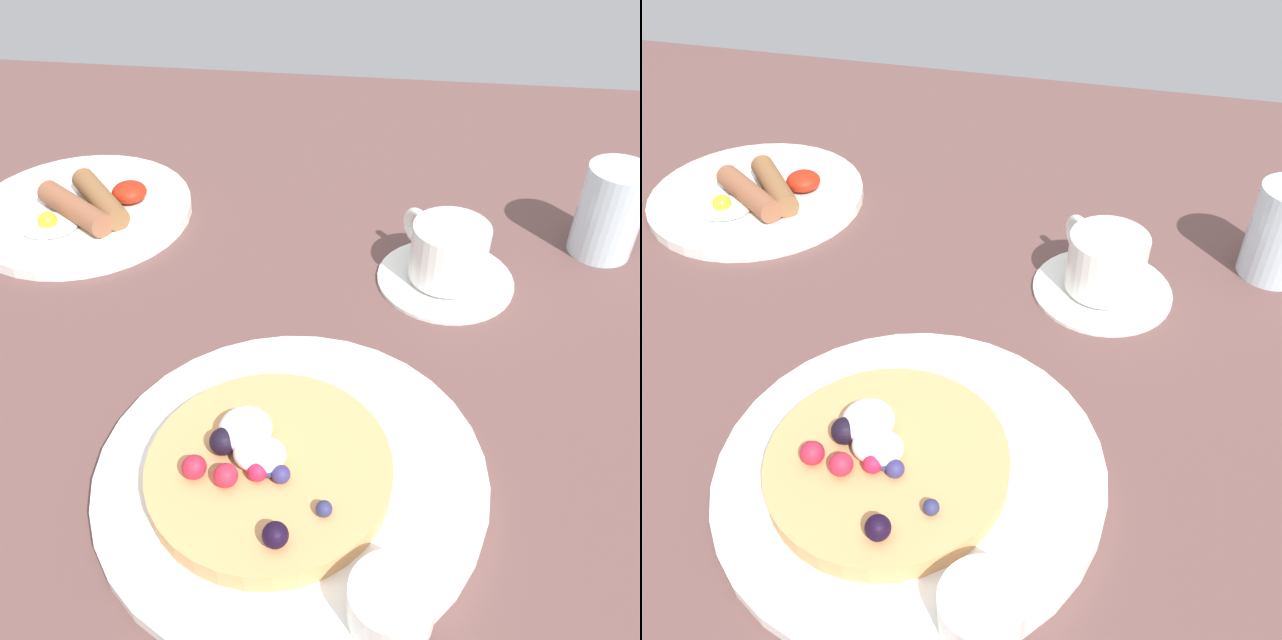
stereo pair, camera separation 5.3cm
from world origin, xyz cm
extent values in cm
cube|color=brown|center=(0.00, 0.00, -1.50)|extent=(179.08, 120.03, 3.00)
cylinder|color=white|center=(4.57, -15.00, 0.63)|extent=(27.76, 27.76, 1.27)
cylinder|color=tan|center=(3.23, -15.94, 2.11)|extent=(16.99, 16.99, 1.69)
sphere|color=navy|center=(3.45, -17.03, 3.46)|extent=(1.01, 1.01, 1.01)
sphere|color=navy|center=(7.45, -19.52, 3.50)|extent=(1.09, 1.09, 1.09)
sphere|color=red|center=(-1.47, -17.62, 3.79)|extent=(1.68, 1.68, 1.68)
sphere|color=#CB1E42|center=(2.75, -17.32, 3.65)|extent=(1.39, 1.39, 1.39)
sphere|color=black|center=(4.75, -21.91, 3.79)|extent=(1.67, 1.67, 1.67)
sphere|color=black|center=(0.23, -15.38, 3.93)|extent=(1.95, 1.95, 1.95)
sphere|color=red|center=(0.76, -18.00, 3.78)|extent=(1.65, 1.65, 1.65)
sphere|color=navy|center=(4.31, -17.32, 3.59)|extent=(1.27, 1.27, 1.27)
ellipsoid|color=white|center=(2.31, -15.89, 3.86)|extent=(3.02, 3.02, 1.81)
ellipsoid|color=white|center=(1.31, -14.19, 4.08)|extent=(3.74, 3.74, 2.25)
ellipsoid|color=white|center=(3.03, -16.08, 3.82)|extent=(2.88, 2.88, 1.73)
cylinder|color=white|center=(12.00, -24.78, 2.76)|extent=(5.16, 5.16, 3.00)
cylinder|color=#612E09|center=(12.00, -24.78, 3.36)|extent=(4.23, 4.23, 0.36)
cylinder|color=white|center=(-23.69, 16.60, 0.62)|extent=(23.72, 23.72, 1.24)
cylinder|color=brown|center=(-21.21, 16.43, 2.53)|extent=(8.76, 9.39, 2.58)
cylinder|color=brown|center=(-23.13, 14.18, 2.53)|extent=(9.91, 7.99, 2.58)
ellipsoid|color=white|center=(-25.34, 12.16, 1.54)|extent=(6.10, 5.19, 0.60)
sphere|color=yellow|center=(-25.34, 12.16, 2.04)|extent=(2.00, 2.00, 2.00)
ellipsoid|color=#AF220F|center=(-18.71, 18.51, 2.29)|extent=(3.80, 3.80, 2.09)
cylinder|color=white|center=(15.73, 9.78, 0.37)|extent=(13.16, 13.16, 0.74)
cylinder|color=white|center=(15.73, 9.78, 3.50)|extent=(7.26, 7.26, 5.51)
torus|color=white|center=(12.68, 13.26, 3.77)|extent=(3.16, 3.45, 3.88)
cylinder|color=brown|center=(15.73, 9.78, 5.26)|extent=(6.17, 6.17, 0.44)
camera|label=1|loc=(10.32, -44.25, 40.94)|focal=38.52mm
camera|label=2|loc=(15.56, -43.25, 40.94)|focal=38.52mm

